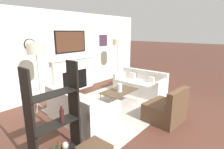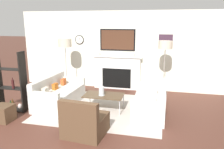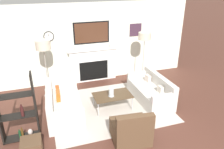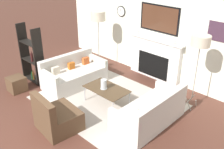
# 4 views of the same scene
# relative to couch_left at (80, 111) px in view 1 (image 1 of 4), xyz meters

# --- Properties ---
(ground_plane) EXTENTS (60.00, 60.00, 0.00)m
(ground_plane) POSITION_rel_couch_left_xyz_m (1.31, -2.36, -0.29)
(ground_plane) COLOR #522E23
(fireplace_wall) EXTENTS (7.15, 0.28, 2.70)m
(fireplace_wall) POSITION_rel_couch_left_xyz_m (1.31, 2.00, 0.93)
(fireplace_wall) COLOR white
(fireplace_wall) RESTS_ON ground_plane
(area_rug) EXTENTS (3.23, 2.61, 0.01)m
(area_rug) POSITION_rel_couch_left_xyz_m (1.31, -0.00, -0.28)
(area_rug) COLOR beige
(area_rug) RESTS_ON ground_plane
(couch_left) EXTENTS (0.94, 1.72, 0.79)m
(couch_left) POSITION_rel_couch_left_xyz_m (0.00, 0.00, 0.00)
(couch_left) COLOR silver
(couch_left) RESTS_ON ground_plane
(couch_right) EXTENTS (0.79, 1.71, 0.76)m
(couch_right) POSITION_rel_couch_left_xyz_m (2.62, -0.00, -0.01)
(couch_right) COLOR silver
(couch_right) RESTS_ON ground_plane
(armchair) EXTENTS (0.89, 0.83, 0.83)m
(armchair) POSITION_rel_couch_left_xyz_m (1.34, -1.49, -0.01)
(armchair) COLOR brown
(armchair) RESTS_ON ground_plane
(coffee_table) EXTENTS (1.06, 0.63, 0.42)m
(coffee_table) POSITION_rel_couch_left_xyz_m (1.37, -0.08, 0.11)
(coffee_table) COLOR #4C3823
(coffee_table) RESTS_ON ground_plane
(hurricane_candle) EXTENTS (0.16, 0.16, 0.23)m
(hurricane_candle) POSITION_rel_couch_left_xyz_m (1.32, -0.12, 0.24)
(hurricane_candle) COLOR silver
(hurricane_candle) RESTS_ON coffee_table
(floor_lamp_left) EXTENTS (0.43, 0.43, 1.80)m
(floor_lamp_left) POSITION_rel_couch_left_xyz_m (-0.29, 1.22, 1.35)
(floor_lamp_left) COLOR #9E998E
(floor_lamp_left) RESTS_ON ground_plane
(floor_lamp_right) EXTENTS (0.41, 0.41, 1.79)m
(floor_lamp_right) POSITION_rel_couch_left_xyz_m (2.92, 1.22, 1.35)
(floor_lamp_right) COLOR #9E998E
(floor_lamp_right) RESTS_ON ground_plane
(shelf_unit) EXTENTS (0.81, 0.28, 1.60)m
(shelf_unit) POSITION_rel_couch_left_xyz_m (-1.00, -0.64, 0.42)
(shelf_unit) COLOR black
(shelf_unit) RESTS_ON ground_plane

